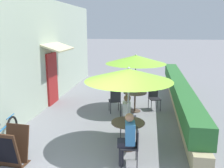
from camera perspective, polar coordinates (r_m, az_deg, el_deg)
The scene contains 16 objects.
cafe_facade_wall at distance 10.81m, azimuth -13.68°, elevation 7.07°, with size 0.98×11.02×4.20m.
planter_hedge at distance 10.38m, azimuth 15.07°, elevation -1.95°, with size 0.60×10.02×1.01m.
patio_table_near at distance 6.57m, azimuth 3.66°, elevation -10.08°, with size 0.87×0.87×0.74m.
patio_umbrella_near at distance 6.16m, azimuth 3.84°, elevation 2.09°, with size 2.20×2.20×2.17m.
cafe_chair_near_left at distance 5.89m, azimuth 4.68°, elevation -13.43°, with size 0.45×0.45×0.87m.
seated_patron_near_left at distance 5.81m, azimuth 3.59°, elevation -11.93°, with size 0.44×0.37×1.25m.
cafe_chair_near_right at distance 7.30m, azimuth 2.83°, elevation -8.02°, with size 0.45×0.45×0.87m.
seated_patron_near_right at distance 7.25m, azimuth 3.74°, elevation -6.77°, with size 0.44×0.37×1.25m.
coffee_cup_near at distance 6.37m, azimuth 3.95°, elevation -8.69°, with size 0.07×0.07×0.09m.
patio_table_mid at distance 9.40m, azimuth 5.27°, elevation -2.95°, with size 0.87×0.87×0.74m.
patio_umbrella_mid at distance 9.11m, azimuth 5.45°, elevation 5.61°, with size 2.20×2.20×2.17m.
cafe_chair_mid_left at distance 9.17m, azimuth 0.70°, elevation -3.58°, with size 0.51×0.51×0.87m.
cafe_chair_mid_right at distance 9.70m, azimuth 9.57°, elevation -2.84°, with size 0.51×0.51×0.87m.
coffee_cup_mid at distance 9.33m, azimuth 6.23°, elevation -1.69°, with size 0.07×0.07×0.09m.
bicycle_leaning at distance 7.26m, azimuth -23.64°, elevation -10.69°, with size 0.25×1.74×0.76m.
menu_board at distance 6.32m, azimuth -21.92°, elevation -13.25°, with size 0.65×0.68×0.89m.
Camera 1 is at (1.55, -4.57, 3.13)m, focal length 40.00 mm.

